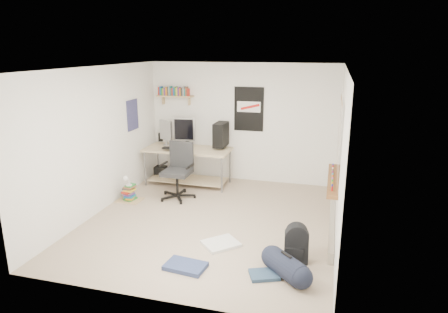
% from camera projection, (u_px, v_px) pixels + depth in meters
% --- Properties ---
extents(floor, '(4.00, 4.50, 0.01)m').
position_uv_depth(floor, '(211.00, 221.00, 6.68)').
color(floor, gray).
rests_on(floor, ground).
extents(ceiling, '(4.00, 4.50, 0.01)m').
position_uv_depth(ceiling, '(209.00, 67.00, 6.01)').
color(ceiling, white).
rests_on(ceiling, ground).
extents(back_wall, '(4.00, 0.01, 2.50)m').
position_uv_depth(back_wall, '(242.00, 123.00, 8.44)').
color(back_wall, silver).
rests_on(back_wall, ground).
extents(left_wall, '(0.01, 4.50, 2.50)m').
position_uv_depth(left_wall, '(99.00, 140.00, 6.86)').
color(left_wall, silver).
rests_on(left_wall, ground).
extents(right_wall, '(0.01, 4.50, 2.50)m').
position_uv_depth(right_wall, '(341.00, 157.00, 5.83)').
color(right_wall, silver).
rests_on(right_wall, ground).
extents(desk, '(1.87, 1.05, 0.81)m').
position_uv_depth(desk, '(188.00, 167.00, 8.36)').
color(desk, tan).
rests_on(desk, floor).
extents(monitor_left, '(0.38, 0.27, 0.42)m').
position_uv_depth(monitor_left, '(166.00, 134.00, 8.46)').
color(monitor_left, '#A9A8AD').
rests_on(monitor_left, desk).
extents(monitor_right, '(0.45, 0.16, 0.49)m').
position_uv_depth(monitor_right, '(185.00, 133.00, 8.39)').
color(monitor_right, '#A2A3A7').
rests_on(monitor_right, desk).
extents(pc_tower, '(0.23, 0.47, 0.49)m').
position_uv_depth(pc_tower, '(221.00, 135.00, 8.23)').
color(pc_tower, black).
rests_on(pc_tower, desk).
extents(keyboard, '(0.45, 0.18, 0.02)m').
position_uv_depth(keyboard, '(173.00, 148.00, 8.09)').
color(keyboard, black).
rests_on(keyboard, desk).
extents(speaker_left, '(0.11, 0.11, 0.18)m').
position_uv_depth(speaker_left, '(161.00, 137.00, 8.71)').
color(speaker_left, black).
rests_on(speaker_left, desk).
extents(speaker_right, '(0.11, 0.11, 0.18)m').
position_uv_depth(speaker_right, '(187.00, 139.00, 8.50)').
color(speaker_right, black).
rests_on(speaker_right, desk).
extents(office_chair, '(0.74, 0.74, 1.08)m').
position_uv_depth(office_chair, '(177.00, 174.00, 7.53)').
color(office_chair, '#232426').
rests_on(office_chair, floor).
extents(wall_shelf, '(0.80, 0.22, 0.24)m').
position_uv_depth(wall_shelf, '(175.00, 96.00, 8.57)').
color(wall_shelf, tan).
rests_on(wall_shelf, back_wall).
extents(poster_back_wall, '(0.62, 0.03, 0.92)m').
position_uv_depth(poster_back_wall, '(249.00, 109.00, 8.30)').
color(poster_back_wall, black).
rests_on(poster_back_wall, back_wall).
extents(poster_left_wall, '(0.02, 0.42, 0.60)m').
position_uv_depth(poster_left_wall, '(133.00, 115.00, 7.90)').
color(poster_left_wall, navy).
rests_on(poster_left_wall, left_wall).
extents(window, '(0.10, 1.50, 1.26)m').
position_uv_depth(window, '(338.00, 139.00, 6.07)').
color(window, brown).
rests_on(window, right_wall).
extents(baseboard_heater, '(0.08, 2.50, 0.18)m').
position_uv_depth(baseboard_heater, '(332.00, 221.00, 6.43)').
color(baseboard_heater, '#B7B2A8').
rests_on(baseboard_heater, floor).
extents(backpack, '(0.35, 0.29, 0.42)m').
position_uv_depth(backpack, '(296.00, 247.00, 5.37)').
color(backpack, black).
rests_on(backpack, floor).
extents(duffel_bag, '(0.42, 0.42, 0.58)m').
position_uv_depth(duffel_bag, '(286.00, 267.00, 5.00)').
color(duffel_bag, black).
rests_on(duffel_bag, floor).
extents(tshirt, '(0.63, 0.63, 0.04)m').
position_uv_depth(tshirt, '(221.00, 244.00, 5.84)').
color(tshirt, silver).
rests_on(tshirt, floor).
extents(jeans_a, '(0.56, 0.39, 0.06)m').
position_uv_depth(jeans_a, '(185.00, 266.00, 5.23)').
color(jeans_a, navy).
rests_on(jeans_a, floor).
extents(jeans_b, '(0.44, 0.39, 0.05)m').
position_uv_depth(jeans_b, '(264.00, 275.00, 5.04)').
color(jeans_b, navy).
rests_on(jeans_b, floor).
extents(book_stack, '(0.46, 0.41, 0.27)m').
position_uv_depth(book_stack, '(129.00, 193.00, 7.50)').
color(book_stack, olive).
rests_on(book_stack, floor).
extents(desk_lamp, '(0.15, 0.20, 0.18)m').
position_uv_depth(desk_lamp, '(129.00, 182.00, 7.41)').
color(desk_lamp, white).
rests_on(desk_lamp, book_stack).
extents(subwoofer, '(0.25, 0.25, 0.26)m').
position_uv_depth(subwoofer, '(161.00, 172.00, 8.78)').
color(subwoofer, black).
rests_on(subwoofer, floor).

